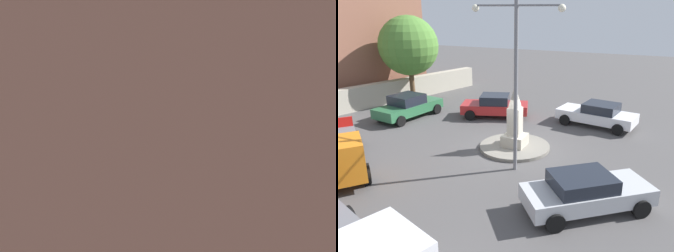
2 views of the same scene
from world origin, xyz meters
The scene contains 13 objects.
ground_plane centered at (0.00, 0.00, 0.00)m, with size 80.00×80.00×0.00m, color #4F4C4C.
traffic_island centered at (0.00, 0.00, 0.08)m, with size 3.47×3.47×0.16m, color gray.
monument centered at (0.00, 0.00, 1.38)m, with size 1.09×1.09×3.01m.
streetlamp centered at (0.91, -2.15, 4.35)m, with size 3.72×0.28×7.05m.
car_silver_far_side centered at (4.31, -4.11, 0.72)m, with size 4.49×4.10×1.36m.
car_white_passing centered at (3.10, 5.10, 0.72)m, with size 4.70×2.65×1.39m.
car_green_waiting centered at (-8.06, 1.96, 0.75)m, with size 2.57×4.55×1.49m.
car_red_parked_left centered at (-3.14, 4.29, 0.73)m, with size 4.46×2.97×1.43m.
truck_white_parked_right centered at (0.16, -10.18, 1.02)m, with size 5.98×3.85×2.16m.
truck_orange_approaching centered at (-5.67, -5.64, 0.92)m, with size 5.87×5.30×1.93m.
stone_boundary_wall centered at (-11.88, 3.56, 0.80)m, with size 17.54×0.70×1.59m, color #B2AA99.
corner_building centered at (-17.44, 5.23, 5.29)m, with size 10.50×8.62×10.58m, color #935B47.
tree_near_wall centered at (-10.32, 5.25, 4.06)m, with size 4.17×4.17×6.15m.
Camera 1 is at (-22.11, 6.78, 7.43)m, focal length 39.08 mm.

